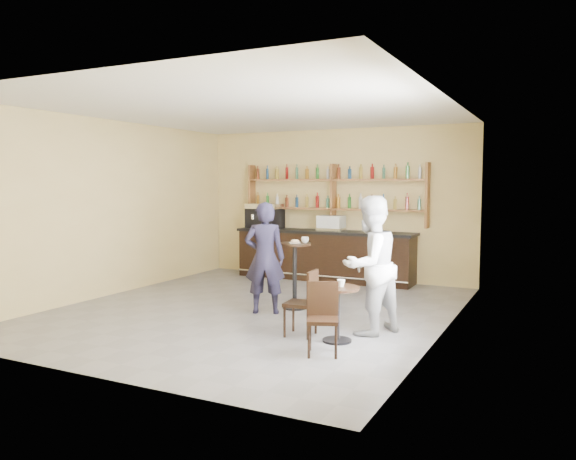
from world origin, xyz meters
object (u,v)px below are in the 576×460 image
at_px(espresso_machine, 265,216).
at_px(chair_west, 300,303).
at_px(bar_counter, 324,255).
at_px(pedestal_table, 295,276).
at_px(chair_south, 323,319).
at_px(patron_second, 370,265).
at_px(man_main, 265,258).
at_px(cafe_table, 337,314).
at_px(pastry_case, 331,223).

relative_size(espresso_machine, chair_west, 0.85).
bearing_deg(chair_west, bar_counter, -166.48).
relative_size(espresso_machine, pedestal_table, 0.71).
height_order(bar_counter, chair_south, bar_counter).
height_order(espresso_machine, chair_west, espresso_machine).
height_order(pedestal_table, patron_second, patron_second).
height_order(espresso_machine, chair_south, espresso_machine).
height_order(pedestal_table, chair_west, pedestal_table).
bearing_deg(pedestal_table, chair_south, -56.62).
distance_m(man_main, chair_west, 1.49).
relative_size(cafe_table, chair_west, 0.81).
bearing_deg(chair_west, cafe_table, 79.77).
distance_m(espresso_machine, patron_second, 5.20).
relative_size(bar_counter, pedestal_table, 3.60).
bearing_deg(patron_second, cafe_table, 1.69).
relative_size(man_main, chair_west, 1.97).
relative_size(cafe_table, chair_south, 0.84).
bearing_deg(cafe_table, bar_counter, 114.76).
relative_size(espresso_machine, pastry_case, 1.44).
relative_size(cafe_table, patron_second, 0.38).
height_order(pastry_case, chair_west, pastry_case).
relative_size(pedestal_table, chair_south, 1.25).
height_order(pastry_case, patron_second, patron_second).
xyz_separation_m(pedestal_table, chair_south, (1.39, -2.11, -0.11)).
bearing_deg(man_main, pedestal_table, -141.74).
relative_size(espresso_machine, patron_second, 0.40).
relative_size(espresso_machine, man_main, 0.43).
distance_m(cafe_table, chair_west, 0.56).
relative_size(bar_counter, pastry_case, 7.33).
bearing_deg(cafe_table, pedestal_table, 131.61).
xyz_separation_m(cafe_table, patron_second, (0.25, 0.57, 0.58)).
bearing_deg(espresso_machine, chair_west, -46.09).
height_order(bar_counter, pedestal_table, pedestal_table).
bearing_deg(bar_counter, chair_south, -67.49).
bearing_deg(man_main, bar_counter, -107.04).
distance_m(espresso_machine, man_main, 3.74).
xyz_separation_m(cafe_table, chair_west, (-0.55, 0.05, 0.08)).
relative_size(man_main, cafe_table, 2.44).
bearing_deg(pastry_case, espresso_machine, 170.91).
height_order(pastry_case, man_main, man_main).
distance_m(pedestal_table, man_main, 0.67).
height_order(bar_counter, man_main, man_main).
relative_size(pastry_case, chair_west, 0.59).
bearing_deg(espresso_machine, bar_counter, 9.76).
bearing_deg(pastry_case, patron_second, -69.89).
xyz_separation_m(chair_south, patron_second, (0.20, 1.17, 0.51)).
height_order(chair_west, chair_south, chair_west).
bearing_deg(chair_south, patron_second, 58.67).
bearing_deg(chair_south, espresso_machine, 103.79).
bearing_deg(chair_west, espresso_machine, -150.89).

